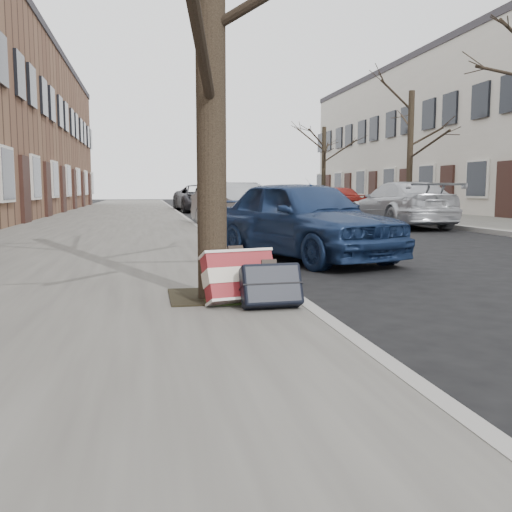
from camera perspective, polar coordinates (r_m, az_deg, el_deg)
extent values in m
plane|color=black|center=(4.94, 21.63, -6.89)|extent=(120.00, 120.00, 0.00)
cube|color=slate|center=(19.10, -14.14, 3.33)|extent=(5.00, 70.00, 0.12)
cube|color=slate|center=(21.73, 17.83, 3.60)|extent=(4.00, 70.00, 0.12)
cube|color=black|center=(5.37, -4.10, -3.98)|extent=(0.85, 0.85, 0.02)
cube|color=maroon|center=(4.98, -1.66, -2.11)|extent=(0.68, 0.47, 0.48)
cube|color=black|center=(4.79, 1.52, -2.91)|extent=(0.53, 0.33, 0.40)
imported|color=navy|center=(9.18, 4.75, 3.74)|extent=(2.73, 4.10, 1.30)
imported|color=#94969A|center=(15.91, -2.06, 5.03)|extent=(2.25, 4.18, 1.31)
imported|color=#343439|center=(28.26, -5.55, 5.77)|extent=(2.60, 4.97, 1.34)
imported|color=#B0B2B8|center=(17.42, 14.26, 5.01)|extent=(1.90, 4.59, 1.33)
imported|color=maroon|center=(23.58, 7.45, 5.50)|extent=(2.31, 4.02, 1.29)
cylinder|color=black|center=(22.58, 15.14, 9.84)|extent=(0.23, 0.23, 4.64)
cylinder|color=black|center=(32.51, 6.79, 8.82)|extent=(0.24, 0.24, 4.44)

